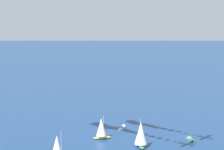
% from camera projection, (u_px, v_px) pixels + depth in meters
% --- Properties ---
extents(sailboat_far_port, '(7.77, 5.10, 9.66)m').
position_uv_depth(sailboat_far_port, '(101.00, 128.00, 180.87)').
color(sailboat_far_port, gold).
rests_on(sailboat_far_port, ground_plane).
extents(motorboat_inshore, '(3.38, 6.50, 1.83)m').
position_uv_depth(motorboat_inshore, '(122.00, 128.00, 198.20)').
color(motorboat_inshore, white).
rests_on(motorboat_inshore, ground_plane).
extents(motorboat_mid_cluster, '(3.86, 6.12, 1.74)m').
position_uv_depth(motorboat_mid_cluster, '(191.00, 140.00, 178.11)').
color(motorboat_mid_cluster, '#33704C').
rests_on(motorboat_mid_cluster, ground_plane).
extents(sailboat_outer_ring_e, '(5.33, 8.89, 11.16)m').
position_uv_depth(sailboat_outer_ring_e, '(141.00, 135.00, 168.42)').
color(sailboat_outer_ring_e, '#33704C').
rests_on(sailboat_outer_ring_e, ground_plane).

